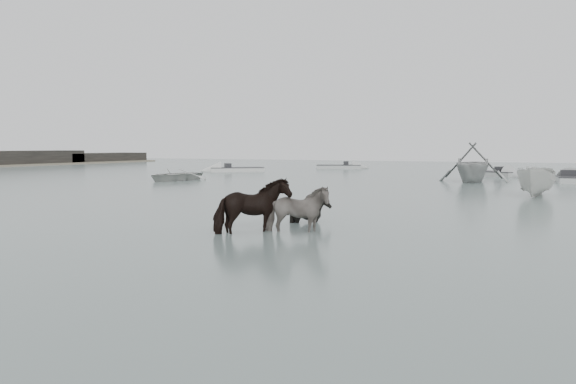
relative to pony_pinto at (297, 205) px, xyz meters
The scene contains 11 objects.
ground 0.83m from the pony_pinto, 163.27° to the left, with size 140.00×140.00×0.00m, color slate.
pony_pinto is the anchor object (origin of this frame).
pony_dark 1.12m from the pony_pinto, 147.54° to the right, with size 1.63×1.40×1.65m, color black.
pony_black 2.04m from the pony_pinto, 102.98° to the left, with size 0.91×1.02×1.13m, color black.
rowboat_lead 23.49m from the pony_pinto, 134.63° to the left, with size 3.07×4.30×0.89m, color silver.
rowboat_trail 23.50m from the pony_pinto, 86.72° to the left, with size 4.26×4.94×2.60m, color #A4A6A4.
boat_small 15.08m from the pony_pinto, 69.47° to the left, with size 1.46×3.88×1.50m, color silver.
skiff_port 26.45m from the pony_pinto, 74.90° to the left, with size 4.59×1.60×0.75m, color #AFB2AF, non-canonical shape.
skiff_outer 35.09m from the pony_pinto, 123.33° to the left, with size 6.43×1.60×0.75m, color beige, non-canonical shape.
skiff_mid 31.07m from the pony_pinto, 86.34° to the left, with size 4.86×1.60×0.75m, color #A1A3A0, non-canonical shape.
skiff_far 41.63m from the pony_pinto, 108.93° to the left, with size 6.04×1.60×0.75m, color #AAACA9, non-canonical shape.
Camera 1 is at (6.42, -13.22, 2.23)m, focal length 35.00 mm.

